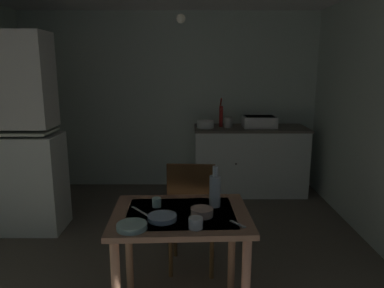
{
  "coord_description": "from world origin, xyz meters",
  "views": [
    {
      "loc": [
        0.32,
        -3.3,
        1.72
      ],
      "look_at": [
        0.32,
        -0.02,
        1.02
      ],
      "focal_mm": 33.61,
      "sensor_mm": 36.0,
      "label": 1
    }
  ],
  "objects_px": {
    "hutch_cabinet": "(11,141)",
    "mixing_bowl_counter": "(205,124)",
    "glass_bottle": "(215,190)",
    "chair_far_side": "(192,216)",
    "serving_bowl_wide": "(202,212)",
    "mug_dark": "(156,202)",
    "dining_table": "(181,231)",
    "hand_pump": "(221,114)",
    "sink_basin": "(259,121)"
  },
  "relations": [
    {
      "from": "chair_far_side",
      "to": "glass_bottle",
      "type": "bearing_deg",
      "value": -70.68
    },
    {
      "from": "sink_basin",
      "to": "mixing_bowl_counter",
      "type": "bearing_deg",
      "value": -176.07
    },
    {
      "from": "mixing_bowl_counter",
      "to": "glass_bottle",
      "type": "distance_m",
      "value": 2.42
    },
    {
      "from": "sink_basin",
      "to": "serving_bowl_wide",
      "type": "distance_m",
      "value": 2.77
    },
    {
      "from": "sink_basin",
      "to": "serving_bowl_wide",
      "type": "bearing_deg",
      "value": -107.77
    },
    {
      "from": "sink_basin",
      "to": "mug_dark",
      "type": "height_order",
      "value": "sink_basin"
    },
    {
      "from": "hand_pump",
      "to": "mug_dark",
      "type": "relative_size",
      "value": 6.06
    },
    {
      "from": "hand_pump",
      "to": "mixing_bowl_counter",
      "type": "bearing_deg",
      "value": -156.13
    },
    {
      "from": "mug_dark",
      "to": "mixing_bowl_counter",
      "type": "bearing_deg",
      "value": 80.09
    },
    {
      "from": "mixing_bowl_counter",
      "to": "serving_bowl_wide",
      "type": "xyz_separation_m",
      "value": [
        -0.12,
        -2.58,
        -0.17
      ]
    },
    {
      "from": "dining_table",
      "to": "serving_bowl_wide",
      "type": "height_order",
      "value": "serving_bowl_wide"
    },
    {
      "from": "chair_far_side",
      "to": "hand_pump",
      "type": "bearing_deg",
      "value": 79.09
    },
    {
      "from": "sink_basin",
      "to": "dining_table",
      "type": "relative_size",
      "value": 0.47
    },
    {
      "from": "hand_pump",
      "to": "chair_far_side",
      "type": "height_order",
      "value": "hand_pump"
    },
    {
      "from": "mixing_bowl_counter",
      "to": "mug_dark",
      "type": "xyz_separation_m",
      "value": [
        -0.42,
        -2.43,
        -0.16
      ]
    },
    {
      "from": "dining_table",
      "to": "mug_dark",
      "type": "distance_m",
      "value": 0.25
    },
    {
      "from": "sink_basin",
      "to": "mixing_bowl_counter",
      "type": "relative_size",
      "value": 1.95
    },
    {
      "from": "hutch_cabinet",
      "to": "chair_far_side",
      "type": "xyz_separation_m",
      "value": [
        1.87,
        -0.84,
        -0.46
      ]
    },
    {
      "from": "glass_bottle",
      "to": "mixing_bowl_counter",
      "type": "bearing_deg",
      "value": 89.45
    },
    {
      "from": "serving_bowl_wide",
      "to": "chair_far_side",
      "type": "bearing_deg",
      "value": 96.09
    },
    {
      "from": "serving_bowl_wide",
      "to": "glass_bottle",
      "type": "relative_size",
      "value": 0.5
    },
    {
      "from": "serving_bowl_wide",
      "to": "hand_pump",
      "type": "bearing_deg",
      "value": 82.95
    },
    {
      "from": "hutch_cabinet",
      "to": "hand_pump",
      "type": "distance_m",
      "value": 2.58
    },
    {
      "from": "mixing_bowl_counter",
      "to": "glass_bottle",
      "type": "relative_size",
      "value": 0.79
    },
    {
      "from": "serving_bowl_wide",
      "to": "mug_dark",
      "type": "height_order",
      "value": "mug_dark"
    },
    {
      "from": "hand_pump",
      "to": "dining_table",
      "type": "xyz_separation_m",
      "value": [
        -0.47,
        -2.63,
        -0.44
      ]
    },
    {
      "from": "sink_basin",
      "to": "hand_pump",
      "type": "distance_m",
      "value": 0.52
    },
    {
      "from": "mug_dark",
      "to": "sink_basin",
      "type": "bearing_deg",
      "value": 65.06
    },
    {
      "from": "mixing_bowl_counter",
      "to": "chair_far_side",
      "type": "bearing_deg",
      "value": -95.29
    },
    {
      "from": "chair_far_side",
      "to": "mug_dark",
      "type": "xyz_separation_m",
      "value": [
        -0.24,
        -0.46,
        0.3
      ]
    },
    {
      "from": "hutch_cabinet",
      "to": "dining_table",
      "type": "height_order",
      "value": "hutch_cabinet"
    },
    {
      "from": "mixing_bowl_counter",
      "to": "serving_bowl_wide",
      "type": "relative_size",
      "value": 1.57
    },
    {
      "from": "hutch_cabinet",
      "to": "serving_bowl_wide",
      "type": "xyz_separation_m",
      "value": [
        1.94,
        -1.46,
        -0.17
      ]
    },
    {
      "from": "serving_bowl_wide",
      "to": "glass_bottle",
      "type": "height_order",
      "value": "glass_bottle"
    },
    {
      "from": "hutch_cabinet",
      "to": "mixing_bowl_counter",
      "type": "bearing_deg",
      "value": 28.66
    },
    {
      "from": "hutch_cabinet",
      "to": "mug_dark",
      "type": "relative_size",
      "value": 32.13
    },
    {
      "from": "mixing_bowl_counter",
      "to": "sink_basin",
      "type": "bearing_deg",
      "value": 3.93
    },
    {
      "from": "serving_bowl_wide",
      "to": "mug_dark",
      "type": "distance_m",
      "value": 0.35
    },
    {
      "from": "hutch_cabinet",
      "to": "mug_dark",
      "type": "distance_m",
      "value": 2.09
    },
    {
      "from": "dining_table",
      "to": "glass_bottle",
      "type": "bearing_deg",
      "value": 26.22
    },
    {
      "from": "dining_table",
      "to": "chair_far_side",
      "type": "height_order",
      "value": "chair_far_side"
    },
    {
      "from": "chair_far_side",
      "to": "serving_bowl_wide",
      "type": "distance_m",
      "value": 0.69
    },
    {
      "from": "hutch_cabinet",
      "to": "glass_bottle",
      "type": "distance_m",
      "value": 2.41
    },
    {
      "from": "mixing_bowl_counter",
      "to": "glass_bottle",
      "type": "bearing_deg",
      "value": -90.55
    },
    {
      "from": "mug_dark",
      "to": "glass_bottle",
      "type": "height_order",
      "value": "glass_bottle"
    },
    {
      "from": "dining_table",
      "to": "chair_far_side",
      "type": "distance_m",
      "value": 0.59
    },
    {
      "from": "serving_bowl_wide",
      "to": "glass_bottle",
      "type": "bearing_deg",
      "value": 60.86
    },
    {
      "from": "sink_basin",
      "to": "glass_bottle",
      "type": "bearing_deg",
      "value": -106.94
    },
    {
      "from": "hutch_cabinet",
      "to": "serving_bowl_wide",
      "type": "bearing_deg",
      "value": -37.0
    },
    {
      "from": "sink_basin",
      "to": "chair_far_side",
      "type": "height_order",
      "value": "sink_basin"
    }
  ]
}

